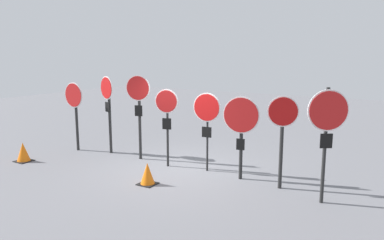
# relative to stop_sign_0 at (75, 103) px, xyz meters

# --- Properties ---
(ground_plane) EXTENTS (40.00, 40.00, 0.00)m
(ground_plane) POSITION_rel_stop_sign_0_xyz_m (4.04, 0.04, -1.56)
(ground_plane) COLOR slate
(stop_sign_0) EXTENTS (0.81, 0.15, 2.24)m
(stop_sign_0) POSITION_rel_stop_sign_0_xyz_m (0.00, 0.00, 0.00)
(stop_sign_0) COLOR black
(stop_sign_0) RESTS_ON ground
(stop_sign_1) EXTENTS (0.70, 0.25, 2.46)m
(stop_sign_1) POSITION_rel_stop_sign_0_xyz_m (1.16, 0.32, 0.12)
(stop_sign_1) COLOR black
(stop_sign_1) RESTS_ON ground
(stop_sign_2) EXTENTS (0.73, 0.23, 2.53)m
(stop_sign_2) POSITION_rel_stop_sign_0_xyz_m (2.44, 0.28, 0.19)
(stop_sign_2) COLOR black
(stop_sign_2) RESTS_ON ground
(stop_sign_3) EXTENTS (0.65, 0.21, 2.19)m
(stop_sign_3) POSITION_rel_stop_sign_0_xyz_m (3.58, 0.11, 0.01)
(stop_sign_3) COLOR black
(stop_sign_3) RESTS_ON ground
(stop_sign_4) EXTENTS (0.77, 0.15, 2.13)m
(stop_sign_4) POSITION_rel_stop_sign_0_xyz_m (4.72, 0.32, 0.02)
(stop_sign_4) COLOR black
(stop_sign_4) RESTS_ON ground
(stop_sign_5) EXTENTS (0.91, 0.23, 2.12)m
(stop_sign_5) POSITION_rel_stop_sign_0_xyz_m (5.78, 0.18, -0.11)
(stop_sign_5) COLOR black
(stop_sign_5) RESTS_ON ground
(stop_sign_6) EXTENTS (0.66, 0.31, 2.20)m
(stop_sign_6) POSITION_rel_stop_sign_0_xyz_m (6.86, 0.07, -0.04)
(stop_sign_6) COLOR black
(stop_sign_6) RESTS_ON ground
(stop_sign_7) EXTENTS (0.72, 0.51, 2.47)m
(stop_sign_7) POSITION_rel_stop_sign_0_xyz_m (7.92, -0.31, 0.19)
(stop_sign_7) COLOR black
(stop_sign_7) RESTS_ON ground
(traffic_cone_0) EXTENTS (0.45, 0.45, 0.57)m
(traffic_cone_0) POSITION_rel_stop_sign_0_xyz_m (-0.34, -1.71, -1.28)
(traffic_cone_0) COLOR black
(traffic_cone_0) RESTS_ON ground
(traffic_cone_1) EXTENTS (0.42, 0.42, 0.54)m
(traffic_cone_1) POSITION_rel_stop_sign_0_xyz_m (4.02, -1.34, -1.30)
(traffic_cone_1) COLOR black
(traffic_cone_1) RESTS_ON ground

